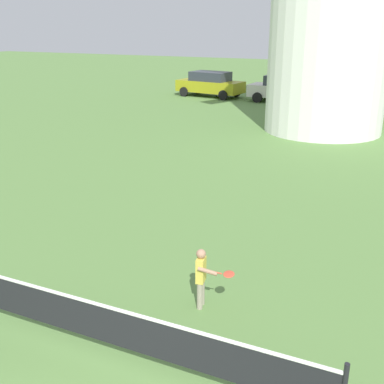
{
  "coord_description": "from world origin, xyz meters",
  "views": [
    {
      "loc": [
        2.64,
        -2.47,
        4.49
      ],
      "look_at": [
        -0.35,
        4.0,
        1.97
      ],
      "focal_mm": 44.95,
      "sensor_mm": 36.0,
      "label": 1
    }
  ],
  "objects_px": {
    "tennis_net": "(128,331)",
    "player_far": "(203,275)",
    "parked_car_cream": "(287,89)",
    "parked_car_mustard": "(210,84)"
  },
  "relations": [
    {
      "from": "parked_car_mustard",
      "to": "player_far",
      "type": "bearing_deg",
      "value": -67.52
    },
    {
      "from": "parked_car_mustard",
      "to": "parked_car_cream",
      "type": "relative_size",
      "value": 0.98
    },
    {
      "from": "tennis_net",
      "to": "parked_car_cream",
      "type": "distance_m",
      "value": 24.26
    },
    {
      "from": "tennis_net",
      "to": "parked_car_mustard",
      "type": "height_order",
      "value": "parked_car_mustard"
    },
    {
      "from": "tennis_net",
      "to": "parked_car_cream",
      "type": "xyz_separation_m",
      "value": [
        -3.97,
        23.94,
        0.12
      ]
    },
    {
      "from": "tennis_net",
      "to": "parked_car_mustard",
      "type": "xyz_separation_m",
      "value": [
        -9.02,
        24.26,
        0.12
      ]
    },
    {
      "from": "player_far",
      "to": "parked_car_cream",
      "type": "relative_size",
      "value": 0.23
    },
    {
      "from": "player_far",
      "to": "tennis_net",
      "type": "bearing_deg",
      "value": -97.0
    },
    {
      "from": "tennis_net",
      "to": "player_far",
      "type": "distance_m",
      "value": 1.92
    },
    {
      "from": "player_far",
      "to": "parked_car_mustard",
      "type": "xyz_separation_m",
      "value": [
        -9.25,
        22.35,
        0.21
      ]
    }
  ]
}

